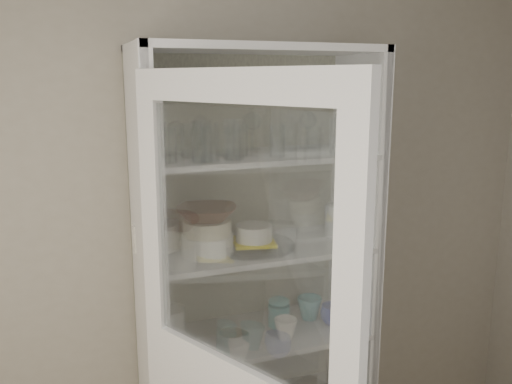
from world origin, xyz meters
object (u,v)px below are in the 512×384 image
object	(u,v)px
goblet_0	(176,136)
goblet_3	(308,128)
white_ramekin	(254,233)
measuring_cups	(232,337)
plate_stack_front	(208,244)
glass_platter	(254,245)
mug_white	(286,329)
yellow_trivet	(254,242)
teal_jar	(279,313)
terracotta_bowl	(207,213)
cream_bowl	(207,227)
mug_teal	(309,308)
goblet_1	(233,134)
pantry_cabinet	(251,309)
plate_stack_back	(156,236)
goblet_2	(252,129)
mug_blue	(334,315)
grey_bowl_stack	(338,220)
white_canister	(171,324)

from	to	relation	value
goblet_0	goblet_3	size ratio (longest dim) A/B	0.85
white_ramekin	measuring_cups	bearing A→B (deg)	-162.79
plate_stack_front	goblet_0	bearing A→B (deg)	128.62
glass_platter	measuring_cups	world-z (taller)	glass_platter
mug_white	yellow_trivet	bearing A→B (deg)	164.35
yellow_trivet	teal_jar	distance (m)	0.39
white_ramekin	terracotta_bowl	bearing A→B (deg)	-175.76
cream_bowl	yellow_trivet	bearing A→B (deg)	4.24
mug_teal	white_ramekin	bearing A→B (deg)	171.12
goblet_1	plate_stack_front	distance (m)	0.47
mug_white	plate_stack_front	bearing A→B (deg)	-170.27
pantry_cabinet	plate_stack_back	bearing A→B (deg)	173.49
glass_platter	mug_white	world-z (taller)	glass_platter
goblet_1	measuring_cups	xyz separation A→B (m)	(-0.05, -0.13, -0.85)
goblet_2	mug_blue	xyz separation A→B (m)	(0.33, -0.17, -0.84)
white_ramekin	grey_bowl_stack	xyz separation A→B (m)	(0.43, 0.04, 0.00)
mug_blue	white_canister	xyz separation A→B (m)	(-0.73, 0.12, 0.02)
mug_white	measuring_cups	distance (m)	0.24
goblet_0	goblet_3	xyz separation A→B (m)	(0.60, 0.00, 0.01)
goblet_2	terracotta_bowl	world-z (taller)	goblet_2
glass_platter	yellow_trivet	size ratio (longest dim) A/B	2.00
plate_stack_back	terracotta_bowl	xyz separation A→B (m)	(0.18, -0.15, 0.12)
goblet_0	mug_white	world-z (taller)	goblet_0
glass_platter	yellow_trivet	bearing A→B (deg)	0.00
goblet_3	teal_jar	distance (m)	0.85
goblet_1	measuring_cups	size ratio (longest dim) A/B	1.39
goblet_2	terracotta_bowl	bearing A→B (deg)	-149.75
cream_bowl	mug_teal	world-z (taller)	cream_bowl
terracotta_bowl	teal_jar	world-z (taller)	terracotta_bowl
yellow_trivet	goblet_0	bearing A→B (deg)	161.65
goblet_3	mug_white	world-z (taller)	goblet_3
goblet_2	teal_jar	world-z (taller)	goblet_2
mug_blue	mug_white	world-z (taller)	mug_blue
measuring_cups	grey_bowl_stack	bearing A→B (deg)	7.89
grey_bowl_stack	cream_bowl	bearing A→B (deg)	-175.05
grey_bowl_stack	measuring_cups	distance (m)	0.71
goblet_3	goblet_1	bearing A→B (deg)	-178.56
goblet_0	plate_stack_back	distance (m)	0.43
pantry_cabinet	mug_teal	world-z (taller)	pantry_cabinet
pantry_cabinet	white_ramekin	world-z (taller)	pantry_cabinet
goblet_1	grey_bowl_stack	distance (m)	0.64
goblet_0	mug_blue	bearing A→B (deg)	-11.78
pantry_cabinet	goblet_1	world-z (taller)	pantry_cabinet
goblet_2	cream_bowl	distance (m)	0.48
mug_white	measuring_cups	xyz separation A→B (m)	(-0.23, 0.05, -0.02)
terracotta_bowl	teal_jar	bearing A→B (deg)	9.22
goblet_0	mug_white	distance (m)	0.95
plate_stack_front	teal_jar	size ratio (longest dim) A/B	1.80
terracotta_bowl	yellow_trivet	world-z (taller)	terracotta_bowl
yellow_trivet	cream_bowl	bearing A→B (deg)	-175.76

